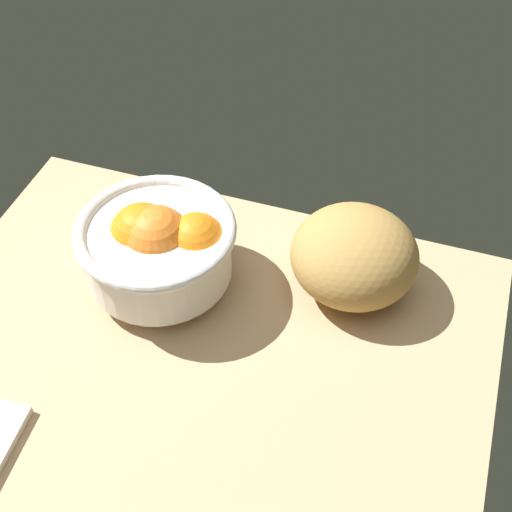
# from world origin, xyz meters

# --- Properties ---
(ground_plane) EXTENTS (0.68, 0.57, 0.03)m
(ground_plane) POSITION_xyz_m (0.00, 0.00, -0.01)
(ground_plane) COLOR tan
(fruit_bowl) EXTENTS (0.19, 0.19, 0.12)m
(fruit_bowl) POSITION_xyz_m (-0.08, 0.11, 0.06)
(fruit_bowl) COLOR white
(fruit_bowl) RESTS_ON ground
(bread_loaf) EXTENTS (0.16, 0.16, 0.11)m
(bread_loaf) POSITION_xyz_m (0.15, 0.18, 0.05)
(bread_loaf) COLOR #B08545
(bread_loaf) RESTS_ON ground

